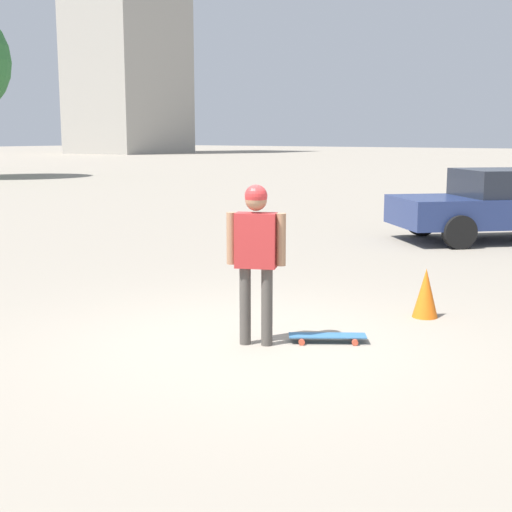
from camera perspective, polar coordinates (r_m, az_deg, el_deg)
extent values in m
plane|color=gray|center=(7.30, 0.00, -7.08)|extent=(220.00, 220.00, 0.00)
cylinder|color=#4C4742|center=(7.22, -0.87, -4.00)|extent=(0.11, 0.11, 0.80)
cylinder|color=#4C4742|center=(7.18, 0.88, -4.08)|extent=(0.11, 0.11, 0.80)
cube|color=#B22D2D|center=(7.07, 0.00, 1.26)|extent=(0.35, 0.45, 0.55)
cylinder|color=#9E7051|center=(7.12, -1.99, 1.42)|extent=(0.10, 0.10, 0.52)
cylinder|color=#9E7051|center=(7.03, 2.01, 1.32)|extent=(0.10, 0.10, 0.52)
sphere|color=#9E7051|center=(7.02, 0.00, 4.51)|extent=(0.22, 0.22, 0.22)
sphere|color=red|center=(7.02, 0.00, 4.81)|extent=(0.23, 0.23, 0.23)
cube|color=#336693|center=(7.39, 5.74, -6.35)|extent=(0.60, 0.77, 0.01)
cylinder|color=#D14C33|center=(7.28, 3.68, -6.90)|extent=(0.06, 0.07, 0.06)
cylinder|color=#D14C33|center=(7.50, 3.60, -6.40)|extent=(0.06, 0.07, 0.06)
cylinder|color=#D14C33|center=(7.32, 7.92, -6.87)|extent=(0.06, 0.07, 0.06)
cylinder|color=#D14C33|center=(7.54, 7.72, -6.38)|extent=(0.06, 0.07, 0.06)
cube|color=navy|center=(15.20, 19.24, 3.46)|extent=(4.38, 4.43, 0.57)
cube|color=#1E232D|center=(15.21, 19.72, 5.54)|extent=(2.55, 2.56, 0.54)
cylinder|color=black|center=(13.81, 15.97, 1.85)|extent=(0.59, 0.59, 0.63)
cylinder|color=black|center=(15.44, 13.10, 2.77)|extent=(0.59, 0.59, 0.63)
cube|color=#9E998E|center=(86.42, -10.35, 18.33)|extent=(11.40, 10.32, 30.69)
cone|color=orange|center=(8.53, 13.42, -2.90)|extent=(0.30, 0.30, 0.58)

